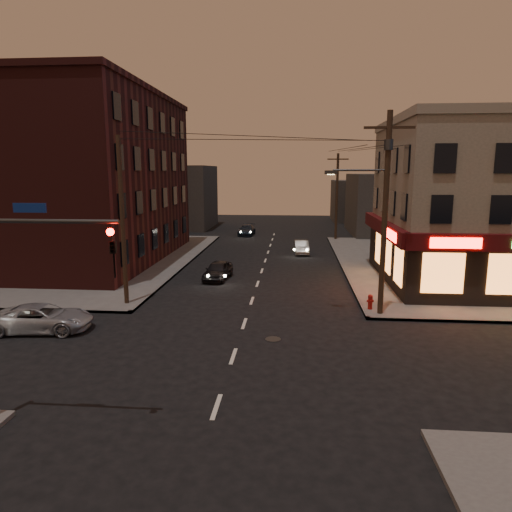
# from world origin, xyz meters

# --- Properties ---
(ground) EXTENTS (120.00, 120.00, 0.00)m
(ground) POSITION_xyz_m (0.00, 0.00, 0.00)
(ground) COLOR black
(ground) RESTS_ON ground
(sidewalk_ne) EXTENTS (24.00, 28.00, 0.15)m
(sidewalk_ne) POSITION_xyz_m (18.00, 19.00, 0.07)
(sidewalk_ne) COLOR #514F4C
(sidewalk_ne) RESTS_ON ground
(sidewalk_nw) EXTENTS (24.00, 28.00, 0.15)m
(sidewalk_nw) POSITION_xyz_m (-18.00, 19.00, 0.07)
(sidewalk_nw) COLOR #514F4C
(sidewalk_nw) RESTS_ON ground
(pizza_building) EXTENTS (15.85, 12.85, 10.50)m
(pizza_building) POSITION_xyz_m (15.93, 13.43, 5.35)
(pizza_building) COLOR gray
(pizza_building) RESTS_ON sidewalk_ne
(brick_apartment) EXTENTS (12.00, 20.00, 13.00)m
(brick_apartment) POSITION_xyz_m (-14.50, 19.00, 6.65)
(brick_apartment) COLOR #421715
(brick_apartment) RESTS_ON sidewalk_nw
(bg_building_ne_a) EXTENTS (10.00, 12.00, 7.00)m
(bg_building_ne_a) POSITION_xyz_m (14.00, 38.00, 3.50)
(bg_building_ne_a) COLOR #3F3D3A
(bg_building_ne_a) RESTS_ON ground
(bg_building_nw) EXTENTS (9.00, 10.00, 8.00)m
(bg_building_nw) POSITION_xyz_m (-13.00, 42.00, 4.00)
(bg_building_nw) COLOR #3F3D3A
(bg_building_nw) RESTS_ON ground
(bg_building_ne_b) EXTENTS (8.00, 8.00, 6.00)m
(bg_building_ne_b) POSITION_xyz_m (12.00, 52.00, 3.00)
(bg_building_ne_b) COLOR #3F3D3A
(bg_building_ne_b) RESTS_ON ground
(utility_pole_main) EXTENTS (4.20, 0.44, 10.00)m
(utility_pole_main) POSITION_xyz_m (6.68, 5.80, 5.76)
(utility_pole_main) COLOR #382619
(utility_pole_main) RESTS_ON sidewalk_ne
(utility_pole_far) EXTENTS (0.26, 0.26, 9.00)m
(utility_pole_far) POSITION_xyz_m (6.80, 32.00, 4.65)
(utility_pole_far) COLOR #382619
(utility_pole_far) RESTS_ON sidewalk_ne
(utility_pole_west) EXTENTS (0.24, 0.24, 9.00)m
(utility_pole_west) POSITION_xyz_m (-6.80, 6.50, 4.65)
(utility_pole_west) COLOR #382619
(utility_pole_west) RESTS_ON sidewalk_nw
(traffic_signal) EXTENTS (4.49, 0.32, 6.47)m
(traffic_signal) POSITION_xyz_m (-5.57, -5.60, 4.16)
(traffic_signal) COLOR #333538
(traffic_signal) RESTS_ON ground
(suv_cross) EXTENTS (4.68, 2.52, 1.25)m
(suv_cross) POSITION_xyz_m (-9.21, 2.19, 0.62)
(suv_cross) COLOR #9FA1A7
(suv_cross) RESTS_ON ground
(sedan_near) EXTENTS (1.87, 3.81, 1.25)m
(sedan_near) POSITION_xyz_m (-2.81, 13.10, 0.62)
(sedan_near) COLOR black
(sedan_near) RESTS_ON ground
(sedan_mid) EXTENTS (1.44, 3.60, 1.17)m
(sedan_mid) POSITION_xyz_m (3.03, 23.59, 0.58)
(sedan_mid) COLOR slate
(sedan_mid) RESTS_ON ground
(sedan_far) EXTENTS (1.87, 4.19, 1.19)m
(sedan_far) POSITION_xyz_m (-3.13, 35.11, 0.60)
(sedan_far) COLOR black
(sedan_far) RESTS_ON ground
(fire_hydrant) EXTENTS (0.35, 0.35, 0.80)m
(fire_hydrant) POSITION_xyz_m (6.40, 6.46, 0.58)
(fire_hydrant) COLOR maroon
(fire_hydrant) RESTS_ON sidewalk_ne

